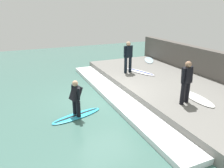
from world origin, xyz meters
TOP-DOWN VIEW (x-y plane):
  - ground_plane at (0.00, 0.00)m, footprint 28.00×28.00m
  - concrete_ledge at (3.25, 0.00)m, footprint 4.40×10.57m
  - back_wall at (5.70, 0.00)m, footprint 0.50×11.10m
  - wave_foam_crest at (0.53, 0.00)m, footprint 1.03×10.04m
  - surfboard_riding at (-1.51, -1.00)m, footprint 2.09×1.05m
  - surfer_riding at (-1.51, -1.00)m, footprint 0.49×0.59m
  - surfer_waiting_near at (2.20, 2.04)m, footprint 0.57×0.35m
  - surfboard_waiting_near at (2.86, 1.80)m, footprint 1.13×2.02m
  - surfer_waiting_far at (2.27, -2.41)m, footprint 0.54×0.35m
  - surfboard_waiting_far at (3.03, -2.32)m, footprint 0.79×1.85m
  - surfboard_spare at (4.87, 4.03)m, footprint 1.42×1.94m

SIDE VIEW (x-z plane):
  - ground_plane at x=0.00m, z-range 0.00..0.00m
  - surfboard_riding at x=-1.51m, z-range 0.00..0.06m
  - wave_foam_crest at x=0.53m, z-range 0.00..0.20m
  - concrete_ledge at x=3.25m, z-range 0.00..0.45m
  - surfboard_waiting_far at x=3.03m, z-range 0.45..0.51m
  - surfboard_spare at x=4.87m, z-range 0.45..0.51m
  - surfboard_waiting_near at x=2.86m, z-range 0.45..0.51m
  - surfer_riding at x=-1.51m, z-range 0.13..1.50m
  - back_wall at x=5.70m, z-range 0.00..1.83m
  - surfer_waiting_far at x=2.27m, z-range 0.55..2.17m
  - surfer_waiting_near at x=2.20m, z-range 0.55..2.26m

